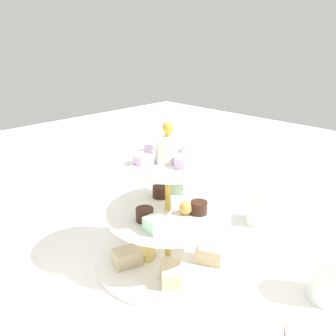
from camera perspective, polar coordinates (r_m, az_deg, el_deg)
name	(u,v)px	position (r m, az deg, el deg)	size (l,w,h in m)	color
ground_plane	(168,259)	(0.71, 0.00, -14.22)	(2.40, 2.40, 0.00)	white
tiered_serving_stand	(168,222)	(0.66, -0.02, -8.51)	(0.27, 0.27, 0.27)	white
water_glass_tall_right	(4,256)	(0.65, -24.43, -12.53)	(0.07, 0.07, 0.13)	silver
water_glass_short_left	(330,276)	(0.65, 24.21, -15.33)	(0.06, 0.06, 0.08)	silver
butter_knife_left	(111,194)	(0.97, -9.04, -4.15)	(0.17, 0.01, 0.00)	silver
water_glass_mid_back	(260,203)	(0.83, 14.31, -5.42)	(0.06, 0.06, 0.10)	silver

